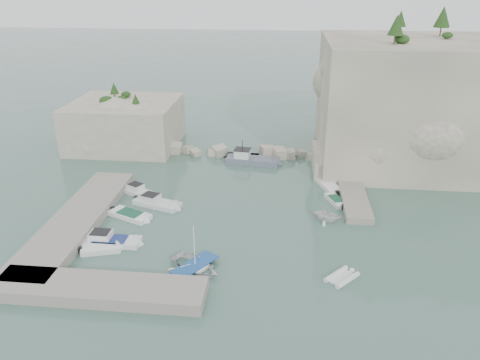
# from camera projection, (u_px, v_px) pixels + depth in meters

# --- Properties ---
(ground) EXTENTS (400.00, 400.00, 0.00)m
(ground) POSITION_uv_depth(u_px,v_px,m) (234.00, 228.00, 50.01)
(ground) COLOR #4A6F62
(ground) RESTS_ON ground
(cliff_east) EXTENTS (26.00, 22.00, 17.00)m
(cliff_east) POSITION_uv_depth(u_px,v_px,m) (415.00, 102.00, 65.44)
(cliff_east) COLOR beige
(cliff_east) RESTS_ON ground
(cliff_terrace) EXTENTS (8.00, 10.00, 2.50)m
(cliff_terrace) POSITION_uv_depth(u_px,v_px,m) (342.00, 161.00, 64.71)
(cliff_terrace) COLOR beige
(cliff_terrace) RESTS_ON ground
(outcrop_west) EXTENTS (16.00, 14.00, 7.00)m
(outcrop_west) POSITION_uv_depth(u_px,v_px,m) (125.00, 124.00, 73.25)
(outcrop_west) COLOR beige
(outcrop_west) RESTS_ON ground
(quay_west) EXTENTS (5.00, 24.00, 1.10)m
(quay_west) POSITION_uv_depth(u_px,v_px,m) (77.00, 220.00, 50.46)
(quay_west) COLOR #9E9689
(quay_west) RESTS_ON ground
(quay_south) EXTENTS (18.00, 4.00, 1.10)m
(quay_south) POSITION_uv_depth(u_px,v_px,m) (100.00, 289.00, 39.32)
(quay_south) COLOR #9E9689
(quay_south) RESTS_ON ground
(ledge_east) EXTENTS (3.00, 16.00, 0.80)m
(ledge_east) POSITION_uv_depth(u_px,v_px,m) (352.00, 191.00, 57.72)
(ledge_east) COLOR #9E9689
(ledge_east) RESTS_ON ground
(breakwater) EXTENTS (28.00, 3.00, 1.40)m
(breakwater) POSITION_uv_depth(u_px,v_px,m) (244.00, 151.00, 69.88)
(breakwater) COLOR beige
(breakwater) RESTS_ON ground
(motorboat_a) EXTENTS (6.01, 4.33, 1.40)m
(motorboat_a) POSITION_uv_depth(u_px,v_px,m) (141.00, 195.00, 57.54)
(motorboat_a) COLOR white
(motorboat_a) RESTS_ON ground
(motorboat_b) EXTENTS (6.62, 3.97, 1.40)m
(motorboat_b) POSITION_uv_depth(u_px,v_px,m) (157.00, 206.00, 54.89)
(motorboat_b) COLOR silver
(motorboat_b) RESTS_ON ground
(motorboat_c) EXTENTS (5.68, 3.96, 0.70)m
(motorboat_c) POSITION_uv_depth(u_px,v_px,m) (130.00, 217.00, 52.26)
(motorboat_c) COLOR white
(motorboat_c) RESTS_ON ground
(motorboat_d) EXTENTS (6.71, 2.03, 1.40)m
(motorboat_d) POSITION_uv_depth(u_px,v_px,m) (111.00, 243.00, 47.11)
(motorboat_d) COLOR white
(motorboat_d) RESTS_ON ground
(motorboat_e) EXTENTS (4.49, 2.83, 0.70)m
(motorboat_e) POSITION_uv_depth(u_px,v_px,m) (102.00, 251.00, 45.84)
(motorboat_e) COLOR white
(motorboat_e) RESTS_ON ground
(rowboat) EXTENTS (6.46, 6.02, 1.09)m
(rowboat) POSITION_uv_depth(u_px,v_px,m) (195.00, 269.00, 42.98)
(rowboat) COLOR white
(rowboat) RESTS_ON ground
(inflatable_dinghy) EXTENTS (3.44, 3.55, 0.44)m
(inflatable_dinghy) POSITION_uv_depth(u_px,v_px,m) (342.00, 279.00, 41.60)
(inflatable_dinghy) COLOR silver
(inflatable_dinghy) RESTS_ON ground
(tender_east_a) EXTENTS (4.13, 3.88, 1.75)m
(tender_east_a) POSITION_uv_depth(u_px,v_px,m) (326.00, 220.00, 51.57)
(tender_east_a) COLOR white
(tender_east_a) RESTS_ON ground
(tender_east_b) EXTENTS (2.80, 4.24, 0.70)m
(tender_east_b) POSITION_uv_depth(u_px,v_px,m) (336.00, 203.00, 55.60)
(tender_east_b) COLOR white
(tender_east_b) RESTS_ON ground
(tender_east_c) EXTENTS (3.62, 5.81, 0.70)m
(tender_east_c) POSITION_uv_depth(u_px,v_px,m) (328.00, 187.00, 59.75)
(tender_east_c) COLOR white
(tender_east_c) RESTS_ON ground
(tender_east_d) EXTENTS (5.13, 3.98, 1.88)m
(tender_east_d) POSITION_uv_depth(u_px,v_px,m) (330.00, 178.00, 62.30)
(tender_east_d) COLOR white
(tender_east_d) RESTS_ON ground
(work_boat) EXTENTS (8.46, 3.29, 2.20)m
(work_boat) POSITION_uv_depth(u_px,v_px,m) (253.00, 163.00, 67.26)
(work_boat) COLOR slate
(work_boat) RESTS_ON ground
(rowboat_mast) EXTENTS (0.10, 0.10, 4.20)m
(rowboat_mast) POSITION_uv_depth(u_px,v_px,m) (194.00, 244.00, 41.93)
(rowboat_mast) COLOR white
(rowboat_mast) RESTS_ON rowboat
(vegetation) EXTENTS (53.48, 13.88, 13.40)m
(vegetation) POSITION_uv_depth(u_px,v_px,m) (384.00, 31.00, 63.42)
(vegetation) COLOR #1E4219
(vegetation) RESTS_ON ground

